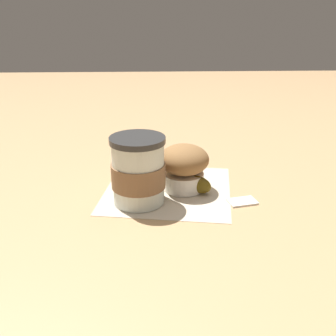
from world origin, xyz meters
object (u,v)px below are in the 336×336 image
Objects in this scene: muffin at (184,166)px; sugar_packet at (242,201)px; coffee_cup at (138,171)px; banana at (174,177)px.

muffin reaches higher than sugar_packet.
muffin is at bearing 59.91° from sugar_packet.
muffin is at bearing -60.06° from coffee_cup.
banana is 2.81× the size of sugar_packet.
muffin is 0.67× the size of banana.
coffee_cup is 0.10m from muffin.
coffee_cup is 0.19m from sugar_packet.
banana is at bearing 38.25° from muffin.
coffee_cup reaches higher than sugar_packet.
coffee_cup is 0.86× the size of banana.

